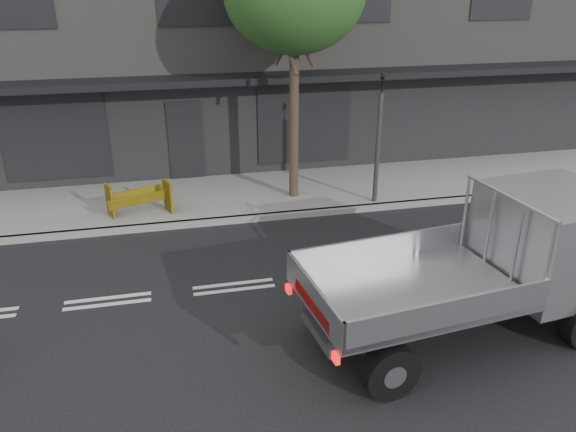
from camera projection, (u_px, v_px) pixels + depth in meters
The scene contains 7 objects.
ground at pixel (234, 287), 11.10m from camera, with size 80.00×80.00×0.00m, color black.
sidewalk at pixel (211, 198), 15.27m from camera, with size 32.00×3.20×0.15m, color gray.
kerb at pixel (217, 221), 13.84m from camera, with size 32.00×0.20×0.15m, color gray.
building_main at pixel (187, 25), 19.60m from camera, with size 26.00×10.00×8.00m, color slate.
traffic_light_pole at pixel (378, 146), 14.28m from camera, with size 0.12×0.12×3.50m.
flatbed_ute at pixel (527, 249), 9.49m from camera, with size 5.60×2.80×2.49m.
construction_barrier at pixel (139, 201), 13.73m from camera, with size 1.51×0.60×0.84m, color gold, non-canonical shape.
Camera 1 is at (-1.06, -9.61, 5.74)m, focal length 35.00 mm.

